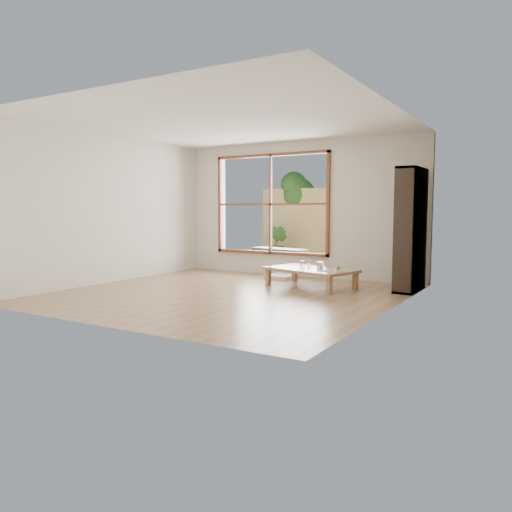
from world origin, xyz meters
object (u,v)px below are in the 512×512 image
at_px(low_table, 311,271).
at_px(food_tray, 334,270).
at_px(bookshelf, 411,230).
at_px(garden_bench, 279,251).

relative_size(low_table, food_tray, 5.19).
bearing_deg(bookshelf, food_tray, -145.36).
height_order(low_table, bookshelf, bookshelf).
relative_size(food_tray, garden_bench, 0.23).
height_order(bookshelf, food_tray, bookshelf).
relative_size(low_table, bookshelf, 0.84).
height_order(low_table, food_tray, food_tray).
relative_size(bookshelf, food_tray, 6.20).
bearing_deg(garden_bench, bookshelf, -16.02).
xyz_separation_m(low_table, garden_bench, (-1.75, 2.14, 0.10)).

